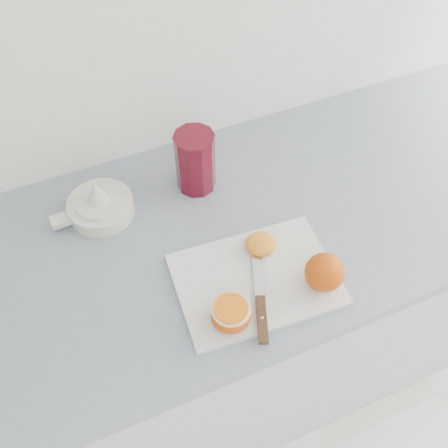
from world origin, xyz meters
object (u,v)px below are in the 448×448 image
(half_orange, at_px, (231,314))
(red_tumbler, at_px, (195,163))
(cutting_board, at_px, (256,280))
(counter, at_px, (207,325))
(citrus_juicer, at_px, (100,205))

(half_orange, bearing_deg, red_tumbler, 78.68)
(cutting_board, distance_m, half_orange, 0.11)
(cutting_board, bearing_deg, half_orange, -142.64)
(cutting_board, xyz_separation_m, red_tumbler, (-0.01, 0.30, 0.06))
(counter, xyz_separation_m, cutting_board, (0.06, -0.16, 0.45))
(counter, xyz_separation_m, citrus_juicer, (-0.18, 0.15, 0.47))
(cutting_board, height_order, red_tumbler, red_tumbler)
(red_tumbler, bearing_deg, cutting_board, -87.62)
(counter, distance_m, red_tumbler, 0.54)
(counter, bearing_deg, red_tumbler, 72.35)
(counter, distance_m, cutting_board, 0.48)
(counter, relative_size, red_tumbler, 16.56)
(counter, height_order, red_tumbler, red_tumbler)
(red_tumbler, bearing_deg, counter, -107.65)
(half_orange, xyz_separation_m, citrus_juicer, (-0.16, 0.37, -0.01))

